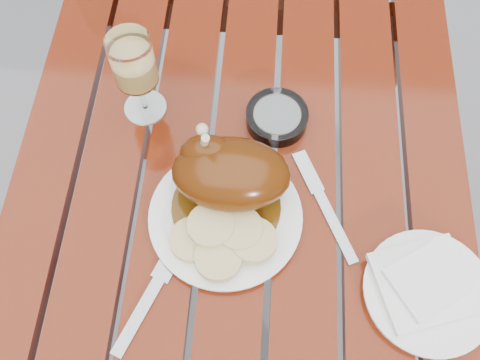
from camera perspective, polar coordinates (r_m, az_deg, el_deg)
name	(u,v)px	position (r m, az deg, el deg)	size (l,w,h in m)	color
ground	(238,322)	(1.62, -0.26, -14.89)	(60.00, 60.00, 0.00)	slate
table	(237,287)	(1.25, -0.33, -11.38)	(0.80, 1.20, 0.75)	maroon
dinner_plate	(226,217)	(0.90, -1.55, -3.97)	(0.26, 0.26, 0.02)	white
roast_duck	(227,172)	(0.86, -1.35, 0.81)	(0.19, 0.19, 0.14)	#4F2E09
bread_dumplings	(223,239)	(0.86, -1.84, -6.26)	(0.17, 0.12, 0.03)	#D3BC81
wine_glass	(137,78)	(0.95, -10.91, 10.68)	(0.08, 0.08, 0.19)	#F9D371
side_plate	(428,292)	(0.90, 19.38, -11.23)	(0.20, 0.20, 0.02)	white
napkin	(423,283)	(0.89, 18.98, -10.36)	(0.14, 0.13, 0.01)	white
ashtray	(277,117)	(0.98, 3.95, 6.69)	(0.11, 0.11, 0.03)	#B2B7BC
fork	(143,308)	(0.87, -10.31, -13.29)	(0.02, 0.16, 0.01)	gray
knife	(329,214)	(0.92, 9.45, -3.56)	(0.02, 0.19, 0.01)	gray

